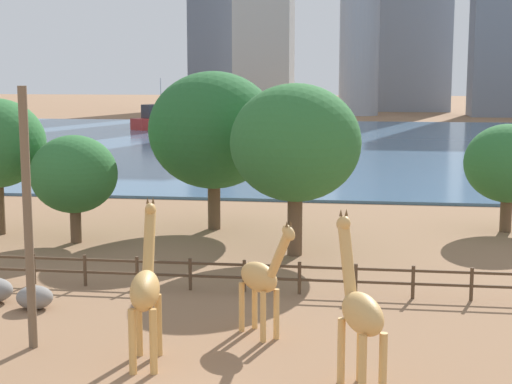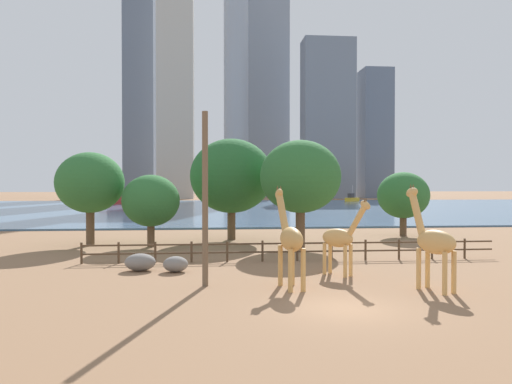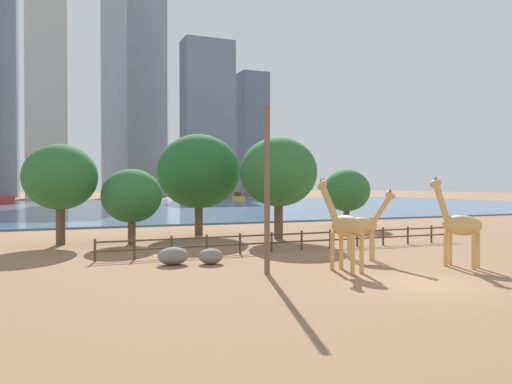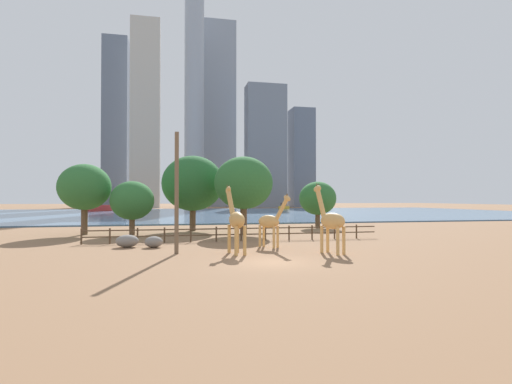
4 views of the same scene
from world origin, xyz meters
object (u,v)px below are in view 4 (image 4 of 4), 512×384
object	(u,v)px
giraffe_tall	(271,222)
boulder_by_pole	(127,241)
utility_pole	(177,193)
boat_ferry	(98,207)
giraffe_young	(331,221)
tree_right_tall	(318,198)
tree_left_small	(244,183)
tree_right_small	(193,183)
giraffe_companion	(236,220)
boulder_near_fence	(154,242)
boat_sailboat	(284,207)
tree_center_broad	(132,201)
tree_left_large	(85,187)

from	to	relation	value
giraffe_tall	boulder_by_pole	world-z (taller)	giraffe_tall
utility_pole	boat_ferry	bearing A→B (deg)	102.60
giraffe_tall	giraffe_young	xyz separation A→B (m)	(3.23, -4.01, 0.26)
tree_right_tall	boat_ferry	distance (m)	81.25
giraffe_young	tree_left_small	bearing A→B (deg)	-12.58
giraffe_young	utility_pole	bearing A→B (deg)	55.15
giraffe_tall	tree_right_small	bearing A→B (deg)	154.86
boulder_by_pole	tree_left_small	bearing A→B (deg)	41.16
giraffe_tall	utility_pole	world-z (taller)	utility_pole
giraffe_tall	boat_ferry	size ratio (longest dim) A/B	0.49
utility_pole	giraffe_tall	bearing A→B (deg)	16.03
giraffe_young	boat_ferry	distance (m)	99.31
giraffe_companion	giraffe_young	xyz separation A→B (m)	(6.36, -1.24, -0.04)
boulder_near_fence	boat_ferry	bearing A→B (deg)	102.12
tree_left_small	boat_sailboat	world-z (taller)	tree_left_small
giraffe_tall	tree_center_broad	distance (m)	17.37
tree_right_small	tree_left_large	bearing A→B (deg)	-165.15
boulder_near_fence	tree_right_tall	bearing A→B (deg)	40.85
tree_right_small	boat_sailboat	xyz separation A→B (m)	(35.53, 85.33, -4.59)
giraffe_tall	boat_sailboat	bearing A→B (deg)	122.42
boulder_by_pole	boat_sailboat	size ratio (longest dim) A/B	0.37
giraffe_companion	tree_left_large	distance (m)	21.83
tree_center_broad	tree_left_small	bearing A→B (deg)	-6.09
tree_left_large	tree_right_small	bearing A→B (deg)	14.85
tree_left_large	giraffe_tall	bearing A→B (deg)	-41.79
boulder_by_pole	boat_ferry	world-z (taller)	boat_ferry
boulder_near_fence	boat_sailboat	size ratio (longest dim) A/B	0.30
boulder_by_pole	tree_left_large	bearing A→B (deg)	114.52
boat_sailboat	boulder_near_fence	bearing A→B (deg)	-156.02
boat_sailboat	giraffe_young	bearing A→B (deg)	-149.10
utility_pole	tree_left_small	bearing A→B (deg)	62.86
tree_left_small	giraffe_tall	bearing A→B (deg)	-90.17
giraffe_tall	tree_center_broad	xyz separation A→B (m)	(-11.35, 13.06, 1.55)
giraffe_young	boat_ferry	bearing A→B (deg)	-5.80
tree_center_broad	giraffe_tall	bearing A→B (deg)	-48.99
tree_right_small	tree_right_tall	bearing A→B (deg)	5.28
boulder_by_pole	tree_left_large	xyz separation A→B (m)	(-5.50, 12.06, 4.43)
tree_left_small	boulder_by_pole	bearing A→B (deg)	-138.84
utility_pole	tree_right_tall	size ratio (longest dim) A/B	1.40
giraffe_companion	boulder_by_pole	size ratio (longest dim) A/B	2.80
boulder_by_pole	tree_right_small	size ratio (longest dim) A/B	0.20
giraffe_companion	utility_pole	size ratio (longest dim) A/B	0.58
giraffe_companion	tree_right_tall	xyz separation A→B (m)	(14.14, 21.73, 1.47)
boulder_near_fence	tree_center_broad	bearing A→B (deg)	103.22
boat_sailboat	giraffe_companion	bearing A→B (deg)	-152.44
tree_left_small	utility_pole	bearing A→B (deg)	-117.14
boulder_by_pole	tree_right_tall	bearing A→B (deg)	37.25
giraffe_companion	boat_sailboat	distance (m)	110.83
tree_left_large	tree_left_small	world-z (taller)	tree_left_small
boat_ferry	boulder_by_pole	bearing A→B (deg)	-131.11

